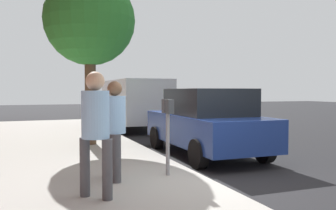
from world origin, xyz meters
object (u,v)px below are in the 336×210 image
object	(u,v)px
parking_meter	(168,121)
pedestrian_bystander	(95,123)
parked_van_far	(134,101)
parked_sedan_near	(206,122)
pedestrian_at_meter	(115,122)
street_tree	(90,21)
traffic_signal	(89,70)

from	to	relation	value
parking_meter	pedestrian_bystander	distance (m)	1.75
parking_meter	parked_van_far	distance (m)	9.30
pedestrian_bystander	parked_sedan_near	distance (m)	4.66
parking_meter	pedestrian_bystander	size ratio (longest dim) A/B	0.76
pedestrian_at_meter	parked_sedan_near	bearing A→B (deg)	41.45
pedestrian_at_meter	street_tree	xyz separation A→B (m)	(4.32, -0.26, 2.56)
pedestrian_bystander	traffic_signal	bearing A→B (deg)	38.57
pedestrian_bystander	street_tree	distance (m)	5.85
pedestrian_at_meter	street_tree	world-z (taller)	street_tree
parking_meter	traffic_signal	distance (m)	8.86
parked_van_far	traffic_signal	world-z (taller)	traffic_signal
pedestrian_bystander	street_tree	bearing A→B (deg)	38.70
parked_van_far	pedestrian_at_meter	bearing A→B (deg)	162.05
pedestrian_at_meter	pedestrian_bystander	xyz separation A→B (m)	(-0.92, 0.49, 0.08)
parking_meter	pedestrian_at_meter	xyz separation A→B (m)	(0.01, 0.99, 0.00)
pedestrian_bystander	street_tree	size ratio (longest dim) A/B	0.37
parking_meter	traffic_signal	size ratio (longest dim) A/B	0.39
pedestrian_bystander	traffic_signal	distance (m)	9.85
pedestrian_bystander	parked_sedan_near	size ratio (longest dim) A/B	0.42
pedestrian_bystander	traffic_signal	size ratio (longest dim) A/B	0.51
parking_meter	parked_sedan_near	xyz separation A→B (m)	(2.22, -1.95, -0.27)
parked_sedan_near	traffic_signal	size ratio (longest dim) A/B	1.23
parking_meter	parked_van_far	xyz separation A→B (m)	(9.09, -1.95, 0.09)
pedestrian_bystander	parked_van_far	world-z (taller)	parked_van_far
parking_meter	parked_van_far	world-z (taller)	parked_van_far
parking_meter	traffic_signal	xyz separation A→B (m)	(8.75, 0.08, 1.41)
pedestrian_bystander	parked_sedan_near	xyz separation A→B (m)	(3.13, -3.44, -0.36)
parked_sedan_near	street_tree	xyz separation A→B (m)	(2.11, 2.68, 2.84)
pedestrian_at_meter	parked_van_far	size ratio (longest dim) A/B	0.33
street_tree	traffic_signal	size ratio (longest dim) A/B	1.37
parking_meter	traffic_signal	bearing A→B (deg)	0.50
pedestrian_at_meter	parked_van_far	world-z (taller)	parked_van_far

